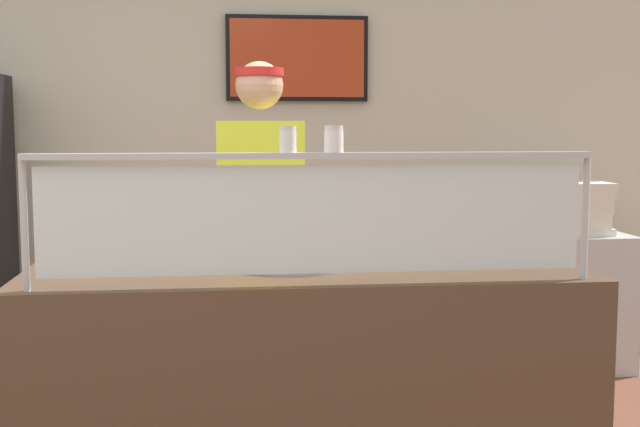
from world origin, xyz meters
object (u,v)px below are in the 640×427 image
pizza_server (304,256)px  worker_figure (262,232)px  pepper_flake_shaker (334,141)px  pizza_box_stack (568,208)px  pizza_tray (292,261)px  parmesan_shaker (288,141)px

pizza_server → worker_figure: bearing=101.5°
pepper_flake_shaker → pizza_box_stack: (1.72, 2.09, -0.45)m
worker_figure → pizza_box_stack: 2.22m
pizza_tray → parmesan_shaker: bearing=-96.2°
parmesan_shaker → pepper_flake_shaker: (0.15, -0.00, 0.00)m
pepper_flake_shaker → pizza_box_stack: pepper_flake_shaker is taller
pizza_server → pepper_flake_shaker: bearing=-81.9°
pizza_tray → pizza_box_stack: bearing=42.8°
parmesan_shaker → pepper_flake_shaker: 0.15m
worker_figure → pizza_box_stack: worker_figure is taller
pizza_server → parmesan_shaker: parmesan_shaker is taller
parmesan_shaker → pizza_box_stack: size_ratio=0.20×
parmesan_shaker → pizza_box_stack: (1.87, 2.09, -0.44)m
pizza_server → pizza_tray: bearing=154.2°
pizza_tray → pizza_box_stack: size_ratio=1.13×
parmesan_shaker → pepper_flake_shaker: bearing=-0.0°
pizza_tray → worker_figure: 0.57m
pizza_tray → pepper_flake_shaker: bearing=-74.8°
pizza_tray → worker_figure: worker_figure is taller
parmesan_shaker → pizza_server: bearing=77.0°
worker_figure → pizza_tray: bearing=-81.0°
pepper_flake_shaker → worker_figure: worker_figure is taller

